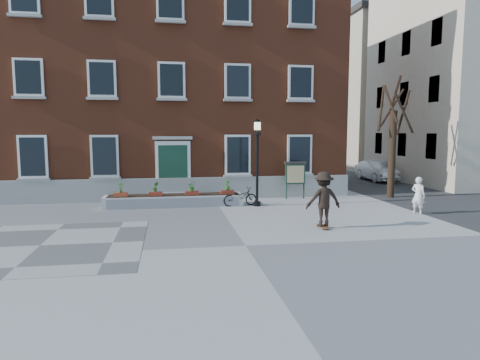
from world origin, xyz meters
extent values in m
plane|color=#969699|center=(0.00, 0.00, 0.00)|extent=(100.00, 100.00, 0.00)
cube|color=#505052|center=(-6.00, 1.00, 0.01)|extent=(6.00, 6.00, 0.01)
imported|color=black|center=(0.97, 6.76, 0.42)|extent=(1.67, 0.84, 0.84)
imported|color=silver|center=(11.80, 14.99, 0.68)|extent=(1.53, 4.14, 1.35)
imported|color=white|center=(7.81, 3.65, 0.77)|extent=(0.61, 0.67, 1.54)
cube|color=brown|center=(-2.00, 14.00, 6.00)|extent=(18.00, 10.00, 12.00)
cube|color=#9A9A95|center=(-2.00, 8.88, 0.55)|extent=(18.00, 0.24, 1.10)
cube|color=gray|center=(-2.00, 8.75, 0.10)|extent=(2.60, 0.80, 0.20)
cube|color=#ADADA7|center=(-2.00, 8.90, 0.30)|extent=(2.20, 0.50, 0.20)
cube|color=white|center=(-2.00, 8.92, 1.65)|extent=(1.70, 0.12, 2.50)
cube|color=#153929|center=(-2.00, 8.87, 1.55)|extent=(1.40, 0.06, 2.30)
cube|color=#A6A7A1|center=(-2.00, 8.88, 3.05)|extent=(1.90, 0.25, 0.15)
cube|color=white|center=(-8.40, 8.90, 2.20)|extent=(1.30, 0.10, 2.00)
cube|color=black|center=(-8.40, 8.85, 2.20)|extent=(1.08, 0.04, 1.78)
cube|color=#9A9995|center=(-8.40, 8.84, 1.14)|extent=(1.44, 0.20, 0.12)
cube|color=white|center=(-8.40, 8.90, 5.80)|extent=(1.30, 0.10, 1.70)
cube|color=black|center=(-8.40, 8.85, 5.80)|extent=(1.08, 0.04, 1.48)
cube|color=#9E9F99|center=(-8.40, 8.84, 4.89)|extent=(1.44, 0.20, 0.12)
cube|color=#A9A9A3|center=(-8.40, 8.84, 8.49)|extent=(1.44, 0.20, 0.12)
cube|color=silver|center=(-5.20, 8.90, 2.20)|extent=(1.30, 0.10, 2.00)
cube|color=black|center=(-5.20, 8.85, 2.20)|extent=(1.08, 0.04, 1.78)
cube|color=#979793|center=(-5.20, 8.84, 1.14)|extent=(1.44, 0.20, 0.12)
cube|color=white|center=(-5.20, 8.90, 5.80)|extent=(1.30, 0.10, 1.70)
cube|color=black|center=(-5.20, 8.85, 5.80)|extent=(1.08, 0.04, 1.48)
cube|color=#ABAAA5|center=(-5.20, 8.84, 4.89)|extent=(1.44, 0.20, 0.12)
cube|color=#A5A49F|center=(-5.20, 8.84, 8.49)|extent=(1.44, 0.20, 0.12)
cube|color=white|center=(-2.00, 8.90, 5.80)|extent=(1.30, 0.10, 1.70)
cube|color=black|center=(-2.00, 8.85, 5.80)|extent=(1.08, 0.04, 1.48)
cube|color=#A1A19C|center=(-2.00, 8.84, 4.89)|extent=(1.44, 0.20, 0.12)
cube|color=silver|center=(-2.00, 8.90, 9.40)|extent=(1.30, 0.10, 1.70)
cube|color=black|center=(-2.00, 8.85, 9.40)|extent=(1.08, 0.04, 1.48)
cube|color=#A1A09C|center=(-2.00, 8.84, 8.49)|extent=(1.44, 0.20, 0.12)
cube|color=white|center=(1.20, 8.90, 2.20)|extent=(1.30, 0.10, 2.00)
cube|color=black|center=(1.20, 8.85, 2.20)|extent=(1.08, 0.04, 1.78)
cube|color=#A6A6A1|center=(1.20, 8.84, 1.14)|extent=(1.44, 0.20, 0.12)
cube|color=silver|center=(1.20, 8.90, 5.80)|extent=(1.30, 0.10, 1.70)
cube|color=black|center=(1.20, 8.85, 5.80)|extent=(1.08, 0.04, 1.48)
cube|color=gray|center=(1.20, 8.84, 4.89)|extent=(1.44, 0.20, 0.12)
cube|color=white|center=(1.20, 8.90, 9.40)|extent=(1.30, 0.10, 1.70)
cube|color=black|center=(1.20, 8.85, 9.40)|extent=(1.08, 0.04, 1.48)
cube|color=#A0A09B|center=(1.20, 8.84, 8.49)|extent=(1.44, 0.20, 0.12)
cube|color=silver|center=(4.40, 8.90, 2.20)|extent=(1.30, 0.10, 2.00)
cube|color=black|center=(4.40, 8.85, 2.20)|extent=(1.08, 0.04, 1.78)
cube|color=#999994|center=(4.40, 8.84, 1.14)|extent=(1.44, 0.20, 0.12)
cube|color=white|center=(4.40, 8.90, 5.80)|extent=(1.30, 0.10, 1.70)
cube|color=black|center=(4.40, 8.85, 5.80)|extent=(1.08, 0.04, 1.48)
cube|color=#9E9D99|center=(4.40, 8.84, 4.89)|extent=(1.44, 0.20, 0.12)
cube|color=silver|center=(4.40, 8.90, 9.40)|extent=(1.30, 0.10, 1.70)
cube|color=black|center=(4.40, 8.85, 9.40)|extent=(1.08, 0.04, 1.48)
cube|color=#A0A09B|center=(4.40, 8.84, 8.49)|extent=(1.44, 0.20, 0.12)
cube|color=silver|center=(-2.00, 7.20, 0.25)|extent=(6.20, 1.10, 0.50)
cube|color=silver|center=(-2.00, 6.64, 0.25)|extent=(5.80, 0.02, 0.40)
cube|color=black|center=(-2.00, 7.20, 0.50)|extent=(5.80, 0.90, 0.06)
cube|color=#973C20|center=(-4.30, 6.95, 0.60)|extent=(0.60, 0.25, 0.20)
imported|color=#2C621D|center=(-4.30, 6.95, 0.92)|extent=(0.24, 0.24, 0.45)
cube|color=maroon|center=(-2.80, 6.95, 0.60)|extent=(0.60, 0.25, 0.20)
imported|color=#2E651E|center=(-2.80, 6.95, 0.92)|extent=(0.25, 0.25, 0.45)
cube|color=maroon|center=(-1.20, 6.95, 0.60)|extent=(0.60, 0.25, 0.20)
imported|color=#285C1B|center=(-1.20, 6.95, 0.92)|extent=(0.40, 0.40, 0.45)
cube|color=maroon|center=(0.40, 6.95, 0.60)|extent=(0.60, 0.25, 0.20)
imported|color=#2C641E|center=(0.40, 6.95, 0.92)|extent=(0.25, 0.25, 0.45)
cylinder|color=#322216|center=(9.00, 8.00, 2.20)|extent=(0.36, 0.36, 4.40)
cylinder|color=#312116|center=(9.51, 8.00, 4.29)|extent=(0.12, 1.12, 2.23)
cylinder|color=black|center=(9.17, 8.52, 4.55)|extent=(1.18, 0.49, 1.97)
cylinder|color=black|center=(8.51, 8.36, 4.55)|extent=(0.88, 1.14, 2.35)
cylinder|color=#302115|center=(8.70, 7.78, 4.73)|extent=(0.60, 0.77, 1.90)
cylinder|color=black|center=(9.20, 7.37, 4.24)|extent=(1.39, 0.55, 1.95)
cylinder|color=black|center=(9.16, 8.13, 5.37)|extent=(0.43, 0.48, 1.58)
cube|color=#363639|center=(12.00, 18.00, 0.00)|extent=(8.00, 36.00, 0.01)
cube|color=beige|center=(18.00, 14.00, 7.00)|extent=(10.00, 11.00, 14.00)
cube|color=beige|center=(18.00, 26.00, 6.50)|extent=(10.00, 11.00, 13.00)
cube|color=#383330|center=(18.00, 26.00, 13.25)|extent=(10.40, 11.40, 0.50)
cube|color=black|center=(13.04, 10.80, 2.50)|extent=(0.08, 1.00, 1.50)
cube|color=black|center=(13.04, 14.00, 2.50)|extent=(0.08, 1.00, 1.50)
cube|color=black|center=(13.04, 17.20, 2.50)|extent=(0.08, 1.00, 1.50)
cube|color=black|center=(13.04, 10.80, 5.80)|extent=(0.08, 1.00, 1.50)
cube|color=black|center=(13.04, 14.00, 5.80)|extent=(0.08, 1.00, 1.50)
cube|color=black|center=(13.04, 17.20, 5.80)|extent=(0.08, 1.00, 1.50)
cube|color=black|center=(13.04, 10.80, 9.00)|extent=(0.08, 1.00, 1.50)
cube|color=black|center=(13.04, 14.00, 9.00)|extent=(0.08, 1.00, 1.50)
cube|color=black|center=(13.04, 17.20, 9.00)|extent=(0.08, 1.00, 1.50)
cylinder|color=black|center=(1.72, 6.60, 0.10)|extent=(0.32, 0.32, 0.20)
cylinder|color=black|center=(1.72, 6.60, 1.60)|extent=(0.12, 0.12, 3.20)
cone|color=black|center=(1.72, 6.60, 3.35)|extent=(0.40, 0.40, 0.30)
cube|color=#FFF7BB|center=(1.72, 6.60, 3.60)|extent=(0.24, 0.24, 0.34)
cone|color=black|center=(1.72, 6.60, 3.85)|extent=(0.40, 0.40, 0.16)
cylinder|color=#1B3628|center=(3.55, 8.28, 0.90)|extent=(0.08, 0.08, 1.80)
cylinder|color=#183120|center=(4.45, 8.28, 0.90)|extent=(0.08, 0.08, 1.80)
cube|color=#1B3728|center=(4.00, 8.28, 1.25)|extent=(1.00, 0.10, 1.00)
cube|color=#EEE69A|center=(4.00, 8.22, 1.25)|extent=(0.85, 0.02, 0.85)
cube|color=#393431|center=(4.00, 8.28, 1.82)|extent=(1.10, 0.16, 0.10)
cube|color=brown|center=(3.08, 1.84, 0.06)|extent=(0.22, 0.78, 0.03)
cylinder|color=black|center=(2.99, 1.56, 0.03)|extent=(0.03, 0.05, 0.05)
cylinder|color=black|center=(3.17, 1.56, 0.03)|extent=(0.03, 0.05, 0.05)
cylinder|color=black|center=(2.99, 2.12, 0.03)|extent=(0.03, 0.05, 0.05)
cylinder|color=black|center=(3.17, 2.12, 0.03)|extent=(0.03, 0.05, 0.05)
imported|color=black|center=(3.08, 1.84, 1.03)|extent=(1.24, 0.72, 1.91)
camera|label=1|loc=(-2.18, -12.14, 3.36)|focal=32.00mm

